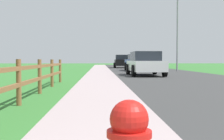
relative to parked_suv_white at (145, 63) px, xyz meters
The scene contains 9 objects.
ground_plane 6.17m from the parked_suv_white, 107.58° to the left, with size 120.00×120.00×0.00m, color #347430.
road_asphalt 8.05m from the parked_suv_white, 78.10° to the left, with size 7.00×66.00×0.01m, color #383838.
curb_concrete 9.25m from the parked_suv_white, 121.75° to the left, with size 6.00×66.00×0.01m, color #AD999B.
grass_verge 10.11m from the parked_suv_white, 129.01° to the left, with size 5.00×66.00×0.00m, color #347430.
rail_fence 13.20m from the parked_suv_white, 110.45° to the right, with size 0.11×13.58×1.01m.
parked_suv_white is the anchor object (origin of this frame).
parked_car_blue 8.21m from the parked_suv_white, 85.87° to the left, with size 2.19×4.95×1.51m.
parked_car_black 18.64m from the parked_suv_white, 90.13° to the left, with size 2.20×4.49×1.62m.
street_lamp 8.78m from the parked_suv_white, 60.64° to the left, with size 1.17×0.20×6.55m.
Camera 1 is at (-1.02, 0.29, 0.99)m, focal length 48.05 mm.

